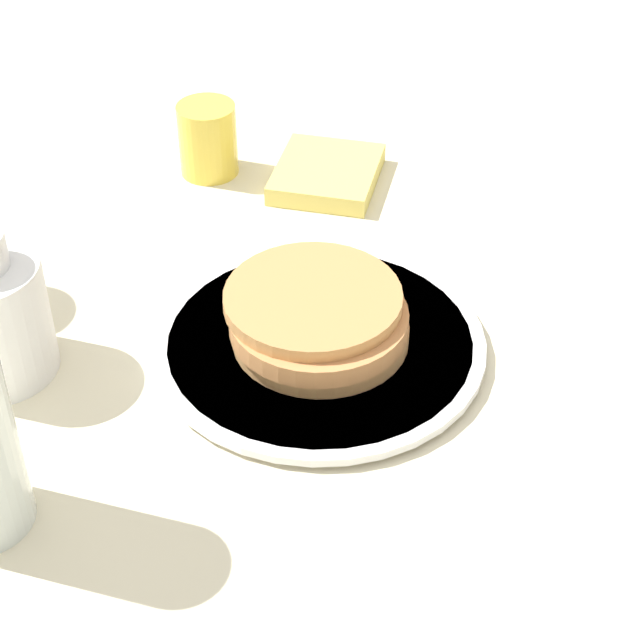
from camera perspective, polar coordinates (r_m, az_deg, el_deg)
ground_plane at (r=0.91m, az=-0.94°, el=-0.94°), size 4.00×4.00×0.00m
plate at (r=0.89m, az=0.00°, el=-1.30°), size 0.28×0.28×0.01m
pancake_stack at (r=0.88m, az=-0.12°, el=0.06°), size 0.15×0.16×0.04m
juice_glass at (r=1.12m, az=-6.01°, el=9.56°), size 0.06×0.06×0.08m
napkin at (r=1.11m, az=0.36°, el=7.79°), size 0.14×0.15×0.02m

